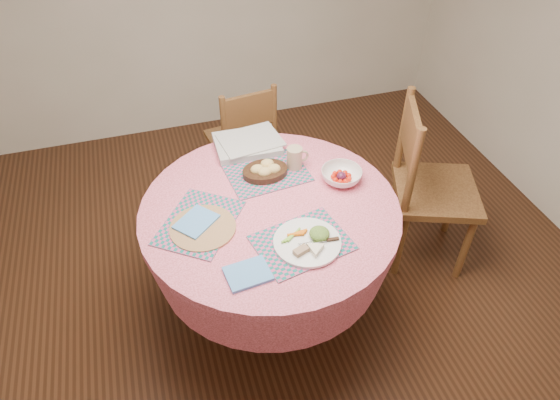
{
  "coord_description": "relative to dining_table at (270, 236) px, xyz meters",
  "views": [
    {
      "loc": [
        -0.47,
        -1.68,
        2.34
      ],
      "look_at": [
        0.05,
        0.0,
        0.78
      ],
      "focal_mm": 32.0,
      "sensor_mm": 36.0,
      "label": 1
    }
  ],
  "objects": [
    {
      "name": "ground",
      "position": [
        0.0,
        0.0,
        -0.56
      ],
      "size": [
        4.0,
        4.0,
        0.0
      ],
      "primitive_type": "plane",
      "color": "#331C0F",
      "rests_on": "ground"
    },
    {
      "name": "room_envelope",
      "position": [
        0.0,
        0.0,
        1.16
      ],
      "size": [
        4.01,
        4.01,
        2.71
      ],
      "color": "silver",
      "rests_on": "ground"
    },
    {
      "name": "dining_table",
      "position": [
        0.0,
        0.0,
        0.0
      ],
      "size": [
        1.24,
        1.24,
        0.75
      ],
      "color": "pink",
      "rests_on": "ground"
    },
    {
      "name": "chair_right",
      "position": [
        0.97,
        0.15,
        -0.02
      ],
      "size": [
        0.6,
        0.61,
        1.03
      ],
      "rotation": [
        0.0,
        0.0,
        1.2
      ],
      "color": "brown",
      "rests_on": "ground"
    },
    {
      "name": "chair_back",
      "position": [
        0.11,
        1.0,
        -0.1
      ],
      "size": [
        0.45,
        0.44,
        0.88
      ],
      "rotation": [
        0.0,
        0.0,
        3.28
      ],
      "color": "brown",
      "rests_on": "ground"
    },
    {
      "name": "placemat_front",
      "position": [
        0.07,
        -0.27,
        0.2
      ],
      "size": [
        0.45,
        0.37,
        0.01
      ],
      "primitive_type": "cube",
      "rotation": [
        0.0,
        0.0,
        0.2
      ],
      "color": "#126860",
      "rests_on": "dining_table"
    },
    {
      "name": "placemat_left",
      "position": [
        -0.34,
        -0.01,
        0.2
      ],
      "size": [
        0.48,
        0.5,
        0.01
      ],
      "primitive_type": "cube",
      "rotation": [
        0.0,
        0.0,
        0.94
      ],
      "color": "#126860",
      "rests_on": "dining_table"
    },
    {
      "name": "placemat_back",
      "position": [
        0.06,
        0.25,
        0.2
      ],
      "size": [
        0.43,
        0.34,
        0.01
      ],
      "primitive_type": "cube",
      "rotation": [
        0.0,
        0.0,
        0.1
      ],
      "color": "#126860",
      "rests_on": "dining_table"
    },
    {
      "name": "wicker_trivet",
      "position": [
        -0.33,
        -0.05,
        0.2
      ],
      "size": [
        0.3,
        0.3,
        0.01
      ],
      "primitive_type": "cylinder",
      "color": "olive",
      "rests_on": "dining_table"
    },
    {
      "name": "napkin_near",
      "position": [
        -0.2,
        -0.37,
        0.2
      ],
      "size": [
        0.19,
        0.16,
        0.01
      ],
      "primitive_type": "cube",
      "rotation": [
        0.0,
        0.0,
        0.11
      ],
      "color": "#5594DB",
      "rests_on": "dining_table"
    },
    {
      "name": "napkin_far",
      "position": [
        -0.35,
        -0.01,
        0.21
      ],
      "size": [
        0.23,
        0.22,
        0.01
      ],
      "primitive_type": "cube",
      "rotation": [
        0.0,
        0.0,
        0.71
      ],
      "color": "#5594DB",
      "rests_on": "placemat_left"
    },
    {
      "name": "dinner_plate",
      "position": [
        0.09,
        -0.29,
        0.22
      ],
      "size": [
        0.3,
        0.3,
        0.05
      ],
      "rotation": [
        0.0,
        0.0,
        0.36
      ],
      "color": "white",
      "rests_on": "placemat_front"
    },
    {
      "name": "bread_bowl",
      "position": [
        0.04,
        0.23,
        0.23
      ],
      "size": [
        0.23,
        0.23,
        0.08
      ],
      "color": "black",
      "rests_on": "placemat_back"
    },
    {
      "name": "latte_mug",
      "position": [
        0.21,
        0.25,
        0.26
      ],
      "size": [
        0.12,
        0.08,
        0.11
      ],
      "color": "tan",
      "rests_on": "placemat_back"
    },
    {
      "name": "fruit_bowl",
      "position": [
        0.4,
        0.08,
        0.23
      ],
      "size": [
        0.25,
        0.25,
        0.06
      ],
      "rotation": [
        0.0,
        0.0,
        -0.25
      ],
      "color": "white",
      "rests_on": "dining_table"
    },
    {
      "name": "newspaper_stack",
      "position": [
        0.02,
        0.5,
        0.22
      ],
      "size": [
        0.37,
        0.29,
        0.04
      ],
      "rotation": [
        0.0,
        0.0,
        -0.03
      ],
      "color": "silver",
      "rests_on": "dining_table"
    }
  ]
}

